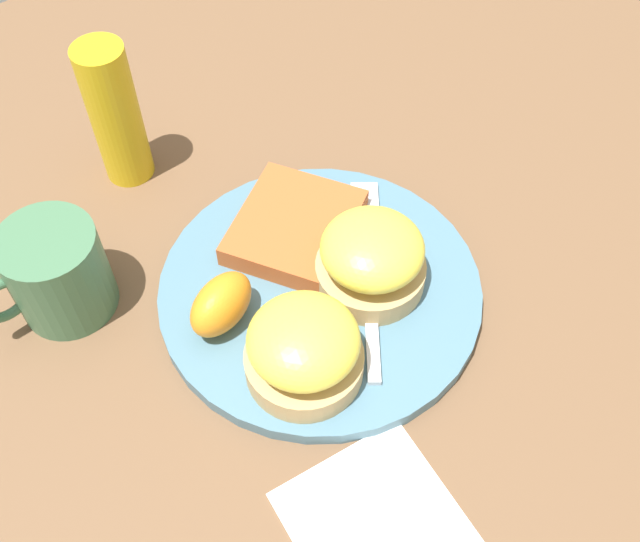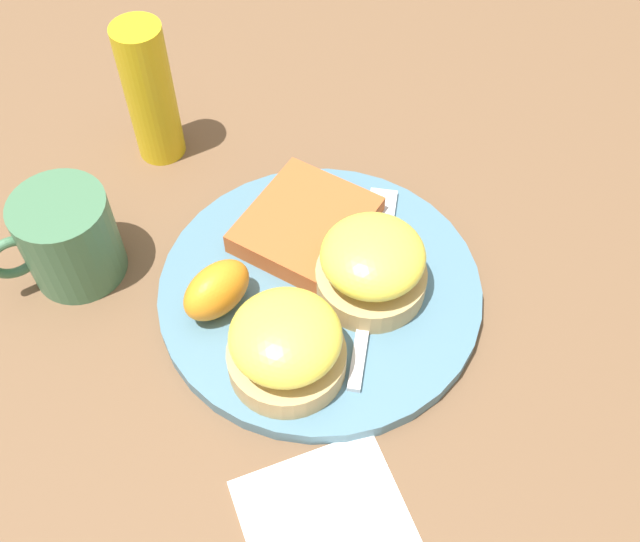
{
  "view_description": "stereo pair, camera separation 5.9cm",
  "coord_description": "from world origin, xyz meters",
  "px_view_note": "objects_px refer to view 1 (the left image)",
  "views": [
    {
      "loc": [
        0.23,
        0.27,
        0.51
      ],
      "look_at": [
        0.0,
        0.0,
        0.03
      ],
      "focal_mm": 42.0,
      "sensor_mm": 36.0,
      "label": 1
    },
    {
      "loc": [
        0.18,
        0.3,
        0.51
      ],
      "look_at": [
        0.0,
        0.0,
        0.03
      ],
      "focal_mm": 42.0,
      "sensor_mm": 36.0,
      "label": 2
    }
  ],
  "objects_px": {
    "orange_wedge": "(221,304)",
    "fork": "(368,261)",
    "hashbrown_patty": "(295,227)",
    "cup": "(57,273)",
    "sandwich_benedict_right": "(371,258)",
    "condiment_bottle": "(115,115)",
    "sandwich_benedict_left": "(304,349)"
  },
  "relations": [
    {
      "from": "sandwich_benedict_left",
      "to": "fork",
      "type": "distance_m",
      "value": 0.12
    },
    {
      "from": "sandwich_benedict_left",
      "to": "hashbrown_patty",
      "type": "height_order",
      "value": "sandwich_benedict_left"
    },
    {
      "from": "orange_wedge",
      "to": "fork",
      "type": "height_order",
      "value": "orange_wedge"
    },
    {
      "from": "orange_wedge",
      "to": "condiment_bottle",
      "type": "distance_m",
      "value": 0.21
    },
    {
      "from": "sandwich_benedict_left",
      "to": "sandwich_benedict_right",
      "type": "distance_m",
      "value": 0.1
    },
    {
      "from": "fork",
      "to": "sandwich_benedict_left",
      "type": "bearing_deg",
      "value": 22.39
    },
    {
      "from": "sandwich_benedict_right",
      "to": "orange_wedge",
      "type": "relative_size",
      "value": 1.48
    },
    {
      "from": "hashbrown_patty",
      "to": "condiment_bottle",
      "type": "height_order",
      "value": "condiment_bottle"
    },
    {
      "from": "hashbrown_patty",
      "to": "sandwich_benedict_right",
      "type": "bearing_deg",
      "value": 100.89
    },
    {
      "from": "cup",
      "to": "condiment_bottle",
      "type": "relative_size",
      "value": 0.76
    },
    {
      "from": "sandwich_benedict_right",
      "to": "hashbrown_patty",
      "type": "relative_size",
      "value": 0.83
    },
    {
      "from": "fork",
      "to": "condiment_bottle",
      "type": "bearing_deg",
      "value": -69.26
    },
    {
      "from": "sandwich_benedict_right",
      "to": "fork",
      "type": "xyz_separation_m",
      "value": [
        -0.01,
        -0.01,
        -0.03
      ]
    },
    {
      "from": "hashbrown_patty",
      "to": "condiment_bottle",
      "type": "distance_m",
      "value": 0.19
    },
    {
      "from": "orange_wedge",
      "to": "fork",
      "type": "distance_m",
      "value": 0.13
    },
    {
      "from": "hashbrown_patty",
      "to": "orange_wedge",
      "type": "xyz_separation_m",
      "value": [
        0.1,
        0.03,
        0.01
      ]
    },
    {
      "from": "sandwich_benedict_left",
      "to": "hashbrown_patty",
      "type": "relative_size",
      "value": 0.83
    },
    {
      "from": "sandwich_benedict_left",
      "to": "fork",
      "type": "xyz_separation_m",
      "value": [
        -0.1,
        -0.04,
        -0.03
      ]
    },
    {
      "from": "cup",
      "to": "condiment_bottle",
      "type": "xyz_separation_m",
      "value": [
        -0.12,
        -0.1,
        0.03
      ]
    },
    {
      "from": "sandwich_benedict_left",
      "to": "sandwich_benedict_right",
      "type": "bearing_deg",
      "value": -162.97
    },
    {
      "from": "cup",
      "to": "hashbrown_patty",
      "type": "bearing_deg",
      "value": 157.62
    },
    {
      "from": "hashbrown_patty",
      "to": "fork",
      "type": "xyz_separation_m",
      "value": [
        -0.03,
        0.06,
        -0.01
      ]
    },
    {
      "from": "fork",
      "to": "cup",
      "type": "height_order",
      "value": "cup"
    },
    {
      "from": "fork",
      "to": "hashbrown_patty",
      "type": "bearing_deg",
      "value": -66.85
    },
    {
      "from": "fork",
      "to": "sandwich_benedict_right",
      "type": "bearing_deg",
      "value": 51.09
    },
    {
      "from": "sandwich_benedict_right",
      "to": "hashbrown_patty",
      "type": "distance_m",
      "value": 0.08
    },
    {
      "from": "orange_wedge",
      "to": "condiment_bottle",
      "type": "xyz_separation_m",
      "value": [
        -0.04,
        -0.2,
        0.03
      ]
    },
    {
      "from": "sandwich_benedict_right",
      "to": "fork",
      "type": "height_order",
      "value": "sandwich_benedict_right"
    },
    {
      "from": "hashbrown_patty",
      "to": "cup",
      "type": "height_order",
      "value": "cup"
    },
    {
      "from": "hashbrown_patty",
      "to": "condiment_bottle",
      "type": "bearing_deg",
      "value": -70.17
    },
    {
      "from": "hashbrown_patty",
      "to": "cup",
      "type": "relative_size",
      "value": 1.02
    },
    {
      "from": "sandwich_benedict_left",
      "to": "condiment_bottle",
      "type": "xyz_separation_m",
      "value": [
        -0.02,
        -0.28,
        0.02
      ]
    }
  ]
}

